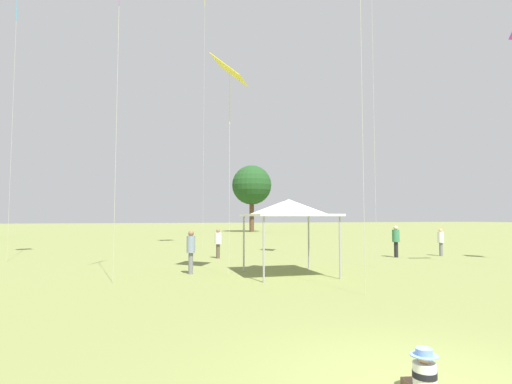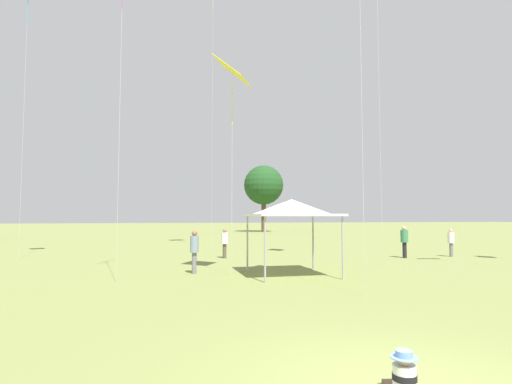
{
  "view_description": "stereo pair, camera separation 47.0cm",
  "coord_description": "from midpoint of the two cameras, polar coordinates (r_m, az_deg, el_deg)",
  "views": [
    {
      "loc": [
        -3.48,
        -4.34,
        2.2
      ],
      "look_at": [
        -0.01,
        7.6,
        2.99
      ],
      "focal_mm": 28.0,
      "sensor_mm": 36.0,
      "label": 1
    },
    {
      "loc": [
        -3.03,
        -4.47,
        2.2
      ],
      "look_at": [
        -0.01,
        7.6,
        2.99
      ],
      "focal_mm": 28.0,
      "sensor_mm": 36.0,
      "label": 2
    }
  ],
  "objects": [
    {
      "name": "kite_1",
      "position": [
        15.98,
        -2.52,
        16.55
      ],
      "size": [
        1.72,
        1.84,
        8.28
      ],
      "rotation": [
        0.0,
        0.0,
        0.29
      ],
      "color": "yellow",
      "rests_on": "ground"
    },
    {
      "name": "person_standing_0",
      "position": [
        15.87,
        -7.96,
        -7.89
      ],
      "size": [
        0.45,
        0.45,
        1.68
      ],
      "rotation": [
        0.0,
        0.0,
        5.76
      ],
      "color": "slate",
      "rests_on": "ground"
    },
    {
      "name": "canopy_tent",
      "position": [
        15.38,
        5.97,
        -2.3
      ],
      "size": [
        3.21,
        3.21,
        2.89
      ],
      "rotation": [
        0.0,
        0.0,
        -0.01
      ],
      "color": "white",
      "rests_on": "ground"
    },
    {
      "name": "distant_tree_0",
      "position": [
        60.08,
        1.32,
        0.96
      ],
      "size": [
        5.93,
        5.93,
        10.01
      ],
      "color": "brown",
      "rests_on": "ground"
    },
    {
      "name": "seated_toddler",
      "position": [
        5.8,
        22.74,
        -23.07
      ],
      "size": [
        0.43,
        0.5,
        0.57
      ],
      "rotation": [
        0.0,
        0.0,
        -0.19
      ],
      "color": "brown",
      "rests_on": "ground"
    },
    {
      "name": "person_standing_1",
      "position": [
        23.27,
        20.98,
        -6.28
      ],
      "size": [
        0.51,
        0.51,
        1.72
      ],
      "rotation": [
        0.0,
        0.0,
        5.07
      ],
      "color": "black",
      "rests_on": "ground"
    },
    {
      "name": "person_standing_4",
      "position": [
        25.04,
        26.57,
        -6.18
      ],
      "size": [
        0.47,
        0.47,
        1.54
      ],
      "rotation": [
        0.0,
        0.0,
        0.53
      ],
      "color": "slate",
      "rests_on": "ground"
    },
    {
      "name": "person_standing_3",
      "position": [
        21.64,
        -3.89,
        -6.99
      ],
      "size": [
        0.46,
        0.46,
        1.56
      ],
      "rotation": [
        0.0,
        0.0,
        1.29
      ],
      "color": "brown",
      "rests_on": "ground"
    }
  ]
}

